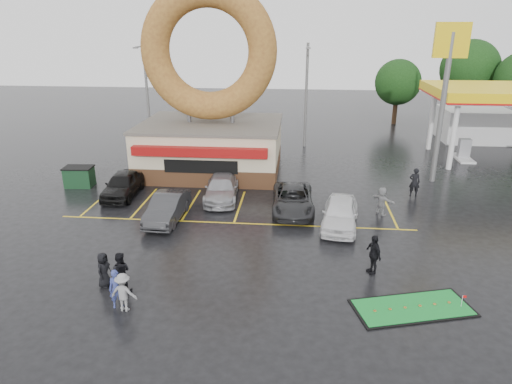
# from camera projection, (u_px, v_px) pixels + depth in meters

# --- Properties ---
(ground) EXTENTS (120.00, 120.00, 0.00)m
(ground) POSITION_uv_depth(u_px,v_px,m) (224.00, 251.00, 22.32)
(ground) COLOR black
(ground) RESTS_ON ground
(donut_shop) EXTENTS (10.20, 8.70, 13.50)m
(donut_shop) POSITION_uv_depth(u_px,v_px,m) (210.00, 112.00, 33.16)
(donut_shop) COLOR #472B19
(donut_shop) RESTS_ON ground
(gas_station) EXTENTS (12.30, 13.65, 5.90)m
(gas_station) POSITION_uv_depth(u_px,v_px,m) (494.00, 109.00, 38.83)
(gas_station) COLOR silver
(gas_station) RESTS_ON ground
(shell_sign) EXTENTS (2.20, 0.36, 10.60)m
(shell_sign) POSITION_uv_depth(u_px,v_px,m) (447.00, 74.00, 29.83)
(shell_sign) COLOR slate
(shell_sign) RESTS_ON ground
(streetlight_left) EXTENTS (0.40, 2.21, 9.00)m
(streetlight_left) POSITION_uv_depth(u_px,v_px,m) (147.00, 93.00, 40.15)
(streetlight_left) COLOR slate
(streetlight_left) RESTS_ON ground
(streetlight_mid) EXTENTS (0.40, 2.21, 9.00)m
(streetlight_mid) POSITION_uv_depth(u_px,v_px,m) (306.00, 93.00, 39.85)
(streetlight_mid) COLOR slate
(streetlight_mid) RESTS_ON ground
(streetlight_right) EXTENTS (0.40, 2.21, 9.00)m
(streetlight_right) POSITION_uv_depth(u_px,v_px,m) (444.00, 93.00, 39.72)
(streetlight_right) COLOR slate
(streetlight_right) RESTS_ON ground
(tree_far_c) EXTENTS (6.30, 6.30, 9.00)m
(tree_far_c) POSITION_uv_depth(u_px,v_px,m) (470.00, 69.00, 50.11)
(tree_far_c) COLOR #332114
(tree_far_c) RESTS_ON ground
(tree_far_d) EXTENTS (4.90, 4.90, 7.00)m
(tree_far_d) POSITION_uv_depth(u_px,v_px,m) (398.00, 82.00, 49.41)
(tree_far_d) COLOR #332114
(tree_far_d) RESTS_ON ground
(car_black) EXTENTS (2.05, 4.68, 1.57)m
(car_black) POSITION_uv_depth(u_px,v_px,m) (123.00, 184.00, 29.28)
(car_black) COLOR black
(car_black) RESTS_ON ground
(car_dgrey) EXTENTS (1.73, 4.59, 1.50)m
(car_dgrey) POSITION_uv_depth(u_px,v_px,m) (167.00, 208.00, 25.67)
(car_dgrey) COLOR #2D2D30
(car_dgrey) RESTS_ON ground
(car_silver) EXTENTS (2.39, 5.05, 1.42)m
(car_silver) POSITION_uv_depth(u_px,v_px,m) (222.00, 188.00, 28.82)
(car_silver) COLOR #95959A
(car_silver) RESTS_ON ground
(car_grey) EXTENTS (2.57, 5.23, 1.43)m
(car_grey) POSITION_uv_depth(u_px,v_px,m) (293.00, 199.00, 26.96)
(car_grey) COLOR #29292B
(car_grey) RESTS_ON ground
(car_white) EXTENTS (2.47, 4.84, 1.58)m
(car_white) POSITION_uv_depth(u_px,v_px,m) (340.00, 213.00, 24.80)
(car_white) COLOR silver
(car_white) RESTS_ON ground
(person_blue) EXTENTS (0.69, 0.59, 1.59)m
(person_blue) POSITION_uv_depth(u_px,v_px,m) (117.00, 289.00, 17.70)
(person_blue) COLOR navy
(person_blue) RESTS_ON ground
(person_blackjkt) EXTENTS (0.93, 0.76, 1.77)m
(person_blackjkt) POSITION_uv_depth(u_px,v_px,m) (120.00, 272.00, 18.71)
(person_blackjkt) COLOR black
(person_blackjkt) RESTS_ON ground
(person_hoodie) EXTENTS (1.08, 0.69, 1.59)m
(person_hoodie) POSITION_uv_depth(u_px,v_px,m) (123.00, 292.00, 17.47)
(person_hoodie) COLOR gray
(person_hoodie) RESTS_ON ground
(person_bystander) EXTENTS (0.64, 0.84, 1.55)m
(person_bystander) POSITION_uv_depth(u_px,v_px,m) (104.00, 270.00, 19.12)
(person_bystander) COLOR black
(person_bystander) RESTS_ON ground
(person_cameraman) EXTENTS (0.83, 1.16, 1.82)m
(person_cameraman) POSITION_uv_depth(u_px,v_px,m) (373.00, 254.00, 20.13)
(person_cameraman) COLOR black
(person_cameraman) RESTS_ON ground
(person_walker_near) EXTENTS (1.41, 1.48, 1.67)m
(person_walker_near) POSITION_uv_depth(u_px,v_px,m) (382.00, 201.00, 26.39)
(person_walker_near) COLOR gray
(person_walker_near) RESTS_ON ground
(person_walker_far) EXTENTS (0.72, 0.51, 1.88)m
(person_walker_far) POSITION_uv_depth(u_px,v_px,m) (415.00, 182.00, 29.23)
(person_walker_far) COLOR black
(person_walker_far) RESTS_ON ground
(dumpster) EXTENTS (1.88, 1.33, 1.30)m
(dumpster) POSITION_uv_depth(u_px,v_px,m) (79.00, 177.00, 31.09)
(dumpster) COLOR #163B20
(dumpster) RESTS_ON ground
(putting_green) EXTENTS (4.97, 3.16, 0.58)m
(putting_green) POSITION_uv_depth(u_px,v_px,m) (412.00, 308.00, 17.82)
(putting_green) COLOR black
(putting_green) RESTS_ON ground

